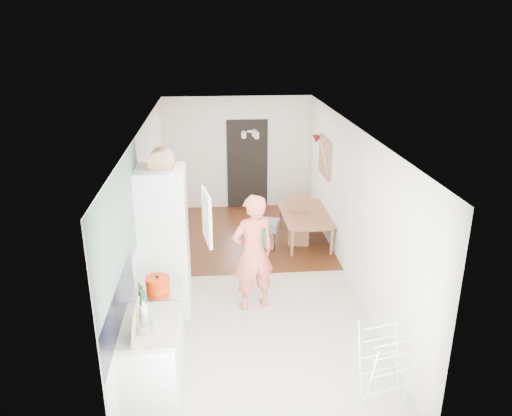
{
  "coord_description": "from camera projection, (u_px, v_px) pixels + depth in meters",
  "views": [
    {
      "loc": [
        -0.55,
        -7.22,
        3.94
      ],
      "look_at": [
        0.1,
        0.2,
        1.18
      ],
      "focal_mm": 35.0,
      "sensor_mm": 36.0,
      "label": 1
    }
  ],
  "objects": [
    {
      "name": "steel_pan",
      "position": [
        144.0,
        326.0,
        5.21
      ],
      "size": [
        0.21,
        0.21,
        0.1
      ],
      "primitive_type": "cylinder",
      "rotation": [
        0.0,
        0.0,
        0.03
      ],
      "color": "#B3B3B5",
      "rests_on": "worktop"
    },
    {
      "name": "bread_bin",
      "position": [
        161.0,
        161.0,
        6.57
      ],
      "size": [
        0.36,
        0.34,
        0.18
      ],
      "primitive_type": null,
      "rotation": [
        0.0,
        0.0,
        0.06
      ],
      "color": "tan",
      "rests_on": "fridge_housing"
    },
    {
      "name": "dining_chair",
      "position": [
        298.0,
        221.0,
        9.39
      ],
      "size": [
        0.43,
        0.43,
        0.91
      ],
      "primitive_type": null,
      "rotation": [
        0.0,
        0.0,
        -0.12
      ],
      "color": "#975F44",
      "rests_on": "floor"
    },
    {
      "name": "dining_table",
      "position": [
        306.0,
        229.0,
        9.59
      ],
      "size": [
        0.76,
        1.35,
        0.47
      ],
      "primitive_type": "imported",
      "rotation": [
        0.0,
        0.0,
        1.58
      ],
      "color": "#975F44",
      "rests_on": "floor"
    },
    {
      "name": "drying_rack",
      "position": [
        384.0,
        367.0,
        5.41
      ],
      "size": [
        0.53,
        0.5,
        0.88
      ],
      "primitive_type": null,
      "rotation": [
        0.0,
        0.0,
        0.23
      ],
      "color": "white",
      "rests_on": "floor"
    },
    {
      "name": "tile_splashback",
      "position": [
        119.0,
        306.0,
        5.24
      ],
      "size": [
        0.02,
        1.9,
        0.5
      ],
      "primitive_type": "cube",
      "color": "black",
      "rests_on": "room_shell"
    },
    {
      "name": "held_bottle",
      "position": [
        264.0,
        238.0,
        6.88
      ],
      "size": [
        0.06,
        0.06,
        0.26
      ],
      "primitive_type": "cylinder",
      "color": "#1B4321",
      "rests_on": "person"
    },
    {
      "name": "bottle_c",
      "position": [
        144.0,
        314.0,
        5.34
      ],
      "size": [
        0.1,
        0.1,
        0.21
      ],
      "primitive_type": "cylinder",
      "rotation": [
        0.0,
        0.0,
        0.14
      ],
      "color": "silver",
      "rests_on": "worktop"
    },
    {
      "name": "wood_floor_overlay",
      "position": [
        243.0,
        235.0,
        9.88
      ],
      "size": [
        3.2,
        3.3,
        0.01
      ],
      "primitive_type": "cube",
      "color": "#632E15",
      "rests_on": "room_shell"
    },
    {
      "name": "fridge_housing",
      "position": [
        164.0,
        242.0,
        6.95
      ],
      "size": [
        0.66,
        0.66,
        2.15
      ],
      "primitive_type": "cube",
      "color": "white",
      "rests_on": "room_shell"
    },
    {
      "name": "bottle_b",
      "position": [
        143.0,
        309.0,
        5.35
      ],
      "size": [
        0.07,
        0.07,
        0.29
      ],
      "primitive_type": "cylinder",
      "rotation": [
        0.0,
        0.0,
        0.05
      ],
      "color": "#1B4321",
      "rests_on": "worktop"
    },
    {
      "name": "room_shell",
      "position": [
        250.0,
        208.0,
        7.72
      ],
      "size": [
        3.2,
        7.0,
        2.5
      ],
      "primitive_type": null,
      "color": "white",
      "rests_on": "ground"
    },
    {
      "name": "wall_sconce",
      "position": [
        317.0,
        139.0,
        10.06
      ],
      "size": [
        0.18,
        0.18,
        0.16
      ],
      "primitive_type": "cone",
      "color": "maroon",
      "rests_on": "room_shell"
    },
    {
      "name": "red_casserole",
      "position": [
        158.0,
        284.0,
        5.99
      ],
      "size": [
        0.3,
        0.3,
        0.17
      ],
      "primitive_type": "cylinder",
      "rotation": [
        0.0,
        0.0,
        0.03
      ],
      "color": "red",
      "rests_on": "cooker_top"
    },
    {
      "name": "pinboard_frame",
      "position": [
        324.0,
        157.0,
        9.52
      ],
      "size": [
        0.0,
        0.94,
        0.74
      ],
      "primitive_type": "cube",
      "color": "#975F44",
      "rests_on": "room_shell"
    },
    {
      "name": "pepper_mill_front",
      "position": [
        142.0,
        296.0,
        5.66
      ],
      "size": [
        0.06,
        0.06,
        0.23
      ],
      "primitive_type": "cylinder",
      "rotation": [
        0.0,
        0.0,
        -0.03
      ],
      "color": "tan",
      "rests_on": "worktop"
    },
    {
      "name": "pinboard",
      "position": [
        325.0,
        157.0,
        9.52
      ],
      "size": [
        0.03,
        0.9,
        0.7
      ],
      "primitive_type": "cube",
      "color": "tan",
      "rests_on": "room_shell"
    },
    {
      "name": "person",
      "position": [
        253.0,
        243.0,
        7.04
      ],
      "size": [
        0.87,
        0.71,
        2.06
      ],
      "primitive_type": "imported",
      "rotation": [
        0.0,
        0.0,
        3.48
      ],
      "color": "#ED6657",
      "rests_on": "floor"
    },
    {
      "name": "grey_drape",
      "position": [
        268.0,
        225.0,
        9.19
      ],
      "size": [
        0.47,
        0.47,
        0.17
      ],
      "primitive_type": "cube",
      "rotation": [
        0.0,
        0.0,
        -0.34
      ],
      "color": "slate",
      "rests_on": "stool"
    },
    {
      "name": "doorway_recess",
      "position": [
        247.0,
        164.0,
        11.08
      ],
      "size": [
        0.9,
        0.04,
        2.0
      ],
      "primitive_type": "cube",
      "color": "black",
      "rests_on": "room_shell"
    },
    {
      "name": "floor",
      "position": [
        251.0,
        280.0,
        8.16
      ],
      "size": [
        3.2,
        7.0,
        0.01
      ],
      "primitive_type": "cube",
      "color": "beige",
      "rests_on": "ground"
    },
    {
      "name": "worktop",
      "position": [
        149.0,
        326.0,
        5.36
      ],
      "size": [
        0.62,
        0.92,
        0.06
      ],
      "primitive_type": "cube",
      "color": "beige",
      "rests_on": "room_shell"
    },
    {
      "name": "fridge_interior",
      "position": [
        185.0,
        210.0,
        6.81
      ],
      "size": [
        0.02,
        0.52,
        0.66
      ],
      "primitive_type": "cube",
      "color": "white",
      "rests_on": "room_shell"
    },
    {
      "name": "stool",
      "position": [
        267.0,
        237.0,
        9.32
      ],
      "size": [
        0.34,
        0.34,
        0.37
      ],
      "primitive_type": null,
      "rotation": [
        0.0,
        0.0,
        -0.23
      ],
      "color": "#975F44",
      "rests_on": "floor"
    },
    {
      "name": "fridge_door",
      "position": [
        207.0,
        217.0,
        6.56
      ],
      "size": [
        0.14,
        0.56,
        0.7
      ],
      "primitive_type": "cube",
      "rotation": [
        0.0,
        0.0,
        -1.4
      ],
      "color": "white",
      "rests_on": "room_shell"
    },
    {
      "name": "chopping_boards",
      "position": [
        135.0,
        322.0,
        5.02
      ],
      "size": [
        0.1,
        0.29,
        0.4
      ],
      "primitive_type": null,
      "rotation": [
        0.0,
        0.0,
        0.21
      ],
      "color": "tan",
      "rests_on": "worktop"
    },
    {
      "name": "sage_wall_panel",
      "position": [
        121.0,
        225.0,
        5.51
      ],
      "size": [
        0.02,
        3.0,
        1.3
      ],
      "primitive_type": "cube",
      "color": "slate",
      "rests_on": "room_shell"
    },
    {
      "name": "bottle_a",
      "position": [
        143.0,
        304.0,
        5.42
      ],
      "size": [
        0.07,
        0.07,
        0.31
      ],
      "primitive_type": "cylinder",
      "rotation": [
        0.0,
        0.0,
        -0.02
      ],
      "color": "#1B4321",
      "rests_on": "worktop"
    },
    {
      "name": "cooker_top",
      "position": [
        156.0,
        290.0,
        6.06
      ],
      "size": [
        0.6,
        0.6,
        0.04
      ],
      "primitive_type": "cube",
      "color": "#B3B3B5",
      "rests_on": "room_shell"
    },
    {
      "name": "range_cooker",
      "position": [
        158.0,
        322.0,
        6.22
      ],
      "size": [
        0.6,
        0.6,
        0.88
      ],
      "primitive_type": "cube",
      "color": "white",
      "rests_on": "room_shell"
    },
    {
      "name": "pepper_mill_back",
      "position": [
        142.0,
        296.0,
        5.67
      ],
      "size": [
        0.07,
        0.07,
        0.22
      ],
      "primitive_type": "cylinder",
      "rotation": [
        0.0,
        0.0,
        0.11
      ],
      "color": "tan",
      "rests_on": "worktop"
    },
    {
      "name": "base_cabinet",
      "position": [
        152.0,
        361.0,
        5.52
      ],
      "size": [
        0.6,
        0.9,
        0.86
      ],
      "primitive_type": "cube",
      "color": "white",
      "rests_on": "room_shell"
    }
  ]
}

